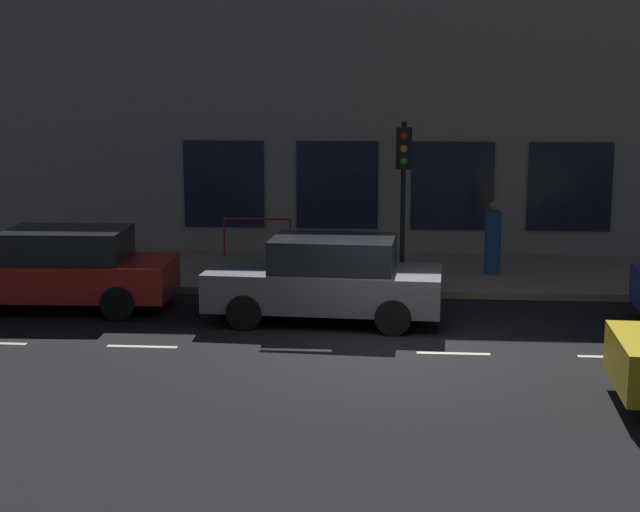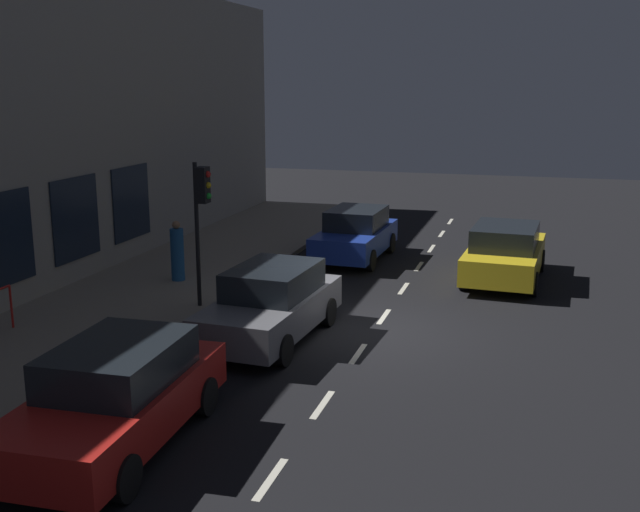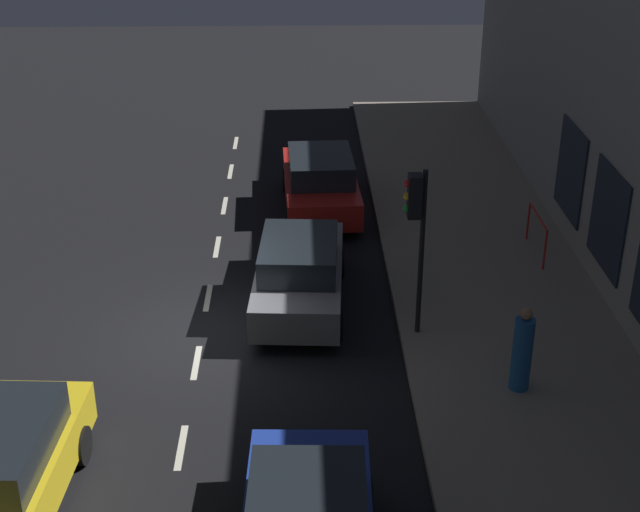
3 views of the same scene
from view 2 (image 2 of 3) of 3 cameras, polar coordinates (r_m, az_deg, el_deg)
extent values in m
plane|color=black|center=(17.03, 4.15, -5.55)|extent=(60.00, 60.00, 0.00)
cube|color=gray|center=(19.24, -14.38, -3.51)|extent=(4.50, 32.00, 0.15)
cube|color=gray|center=(19.97, -21.44, 8.62)|extent=(0.60, 32.00, 8.38)
cube|color=#192333|center=(23.60, -13.99, 3.93)|extent=(0.04, 2.04, 2.20)
cube|color=#192333|center=(21.20, -17.87, 2.70)|extent=(0.04, 2.04, 2.20)
cube|color=#192333|center=(18.94, -22.69, 1.15)|extent=(0.04, 2.04, 2.20)
cube|color=beige|center=(30.47, 9.77, 2.58)|extent=(0.12, 1.20, 0.01)
cube|color=beige|center=(27.94, 9.13, 1.66)|extent=(0.12, 1.20, 0.01)
cube|color=beige|center=(25.41, 8.37, 0.57)|extent=(0.12, 1.20, 0.01)
cube|color=beige|center=(22.90, 7.45, -0.77)|extent=(0.12, 1.20, 0.01)
cube|color=beige|center=(20.42, 6.30, -2.44)|extent=(0.12, 1.20, 0.01)
cube|color=beige|center=(17.96, 4.83, -4.56)|extent=(0.12, 1.20, 0.01)
cube|color=beige|center=(15.56, 2.88, -7.34)|extent=(0.12, 1.20, 0.01)
cube|color=beige|center=(13.23, 0.20, -11.10)|extent=(0.12, 1.20, 0.01)
cube|color=beige|center=(11.02, -3.73, -16.37)|extent=(0.12, 1.20, 0.01)
cylinder|color=black|center=(18.09, -9.21, 1.55)|extent=(0.10, 0.10, 3.44)
cube|color=black|center=(17.82, -8.82, 5.30)|extent=(0.26, 0.32, 0.84)
sphere|color=red|center=(17.73, -8.44, 6.10)|extent=(0.15, 0.15, 0.15)
sphere|color=gold|center=(17.76, -8.41, 5.29)|extent=(0.15, 0.15, 0.15)
sphere|color=green|center=(17.79, -8.38, 4.48)|extent=(0.15, 0.15, 0.15)
cube|color=#1E389E|center=(23.48, 2.65, 1.23)|extent=(1.90, 4.18, 0.70)
cube|color=black|center=(23.52, 2.77, 2.86)|extent=(1.63, 2.20, 0.60)
cylinder|color=black|center=(22.14, 3.81, -0.33)|extent=(0.24, 0.65, 0.64)
cylinder|color=black|center=(22.59, -0.25, -0.03)|extent=(0.24, 0.65, 0.64)
cylinder|color=black|center=(24.57, 5.30, 0.98)|extent=(0.24, 0.65, 0.64)
cylinder|color=black|center=(24.97, 1.61, 1.23)|extent=(0.24, 0.65, 0.64)
cube|color=red|center=(12.01, -15.12, -10.91)|extent=(2.01, 4.48, 0.70)
cube|color=black|center=(11.91, -14.89, -7.73)|extent=(1.71, 2.35, 0.60)
cylinder|color=black|center=(10.69, -14.50, -15.85)|extent=(0.24, 0.65, 0.64)
cylinder|color=black|center=(11.55, -22.27, -14.16)|extent=(0.24, 0.65, 0.64)
cylinder|color=black|center=(12.89, -8.65, -10.39)|extent=(0.24, 0.65, 0.64)
cylinder|color=black|center=(13.62, -15.44, -9.43)|extent=(0.24, 0.65, 0.64)
cube|color=gold|center=(21.62, 13.71, -0.16)|extent=(2.13, 4.58, 0.70)
cube|color=black|center=(21.31, 13.76, 1.44)|extent=(1.78, 2.42, 0.60)
cylinder|color=black|center=(23.13, 11.88, 0.00)|extent=(0.26, 0.65, 0.64)
cylinder|color=black|center=(22.97, 16.22, -0.33)|extent=(0.26, 0.65, 0.64)
cylinder|color=black|center=(20.45, 10.80, -1.65)|extent=(0.26, 0.65, 0.64)
cylinder|color=black|center=(20.28, 15.72, -2.04)|extent=(0.26, 0.65, 0.64)
cube|color=slate|center=(16.20, -3.73, -4.18)|extent=(2.03, 4.40, 0.70)
cube|color=black|center=(16.17, -3.52, -1.81)|extent=(1.69, 2.32, 0.60)
cylinder|color=black|center=(14.83, -2.81, -7.08)|extent=(0.26, 0.65, 0.64)
cylinder|color=black|center=(15.51, -8.51, -6.30)|extent=(0.26, 0.65, 0.64)
cylinder|color=black|center=(17.19, 0.59, -4.22)|extent=(0.26, 0.65, 0.64)
cylinder|color=black|center=(17.78, -4.47, -3.67)|extent=(0.26, 0.65, 0.64)
cylinder|color=#1E5189|center=(20.77, -10.67, 0.10)|extent=(0.44, 0.44, 1.41)
sphere|color=#936B4C|center=(20.60, -10.76, 2.32)|extent=(0.22, 0.22, 0.22)
cube|color=#936B4C|center=(20.68, -10.57, 2.36)|extent=(0.07, 0.05, 0.06)
cylinder|color=red|center=(17.84, -22.18, -3.54)|extent=(0.05, 0.05, 0.95)
camera|label=1|loc=(19.66, 52.93, 4.84)|focal=52.90mm
camera|label=3|loc=(32.36, 7.12, 20.08)|focal=51.09mm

